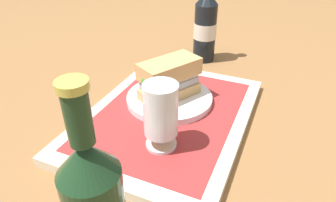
# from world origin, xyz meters

# --- Properties ---
(ground_plane) EXTENTS (3.00, 3.00, 0.00)m
(ground_plane) POSITION_xyz_m (0.00, 0.00, 0.00)
(ground_plane) COLOR olive
(tray) EXTENTS (0.44, 0.32, 0.02)m
(tray) POSITION_xyz_m (0.00, 0.00, 0.01)
(tray) COLOR beige
(tray) RESTS_ON ground_plane
(placemat) EXTENTS (0.38, 0.27, 0.00)m
(placemat) POSITION_xyz_m (0.00, 0.00, 0.02)
(placemat) COLOR #9E2D2D
(placemat) RESTS_ON tray
(plate) EXTENTS (0.19, 0.19, 0.01)m
(plate) POSITION_xyz_m (-0.04, -0.02, 0.03)
(plate) COLOR white
(plate) RESTS_ON placemat
(sandwich) EXTENTS (0.14, 0.12, 0.08)m
(sandwich) POSITION_xyz_m (-0.04, -0.02, 0.08)
(sandwich) COLOR tan
(sandwich) RESTS_ON plate
(beer_glass) EXTENTS (0.06, 0.06, 0.12)m
(beer_glass) POSITION_xyz_m (0.10, 0.03, 0.09)
(beer_glass) COLOR silver
(beer_glass) RESTS_ON placemat
(second_bottle) EXTENTS (0.07, 0.07, 0.27)m
(second_bottle) POSITION_xyz_m (-0.34, -0.03, 0.10)
(second_bottle) COLOR black
(second_bottle) RESTS_ON ground_plane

